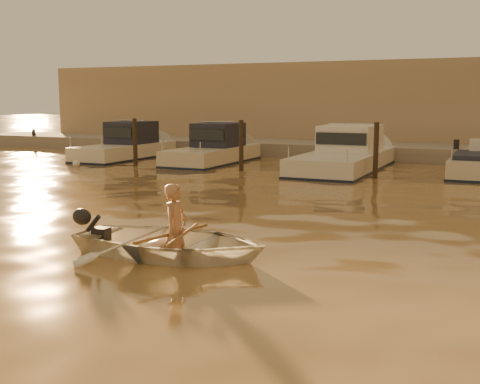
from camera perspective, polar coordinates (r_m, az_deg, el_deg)
The scene contains 19 objects.
ground_plane at distance 9.30m, azimuth -4.23°, elevation -8.77°, with size 160.00×160.00×0.00m, color brown.
dinghy at distance 10.93m, azimuth -6.57°, elevation -4.76°, with size 2.58×3.61×0.75m, color silver.
person at distance 10.83m, azimuth -6.12°, elevation -3.48°, with size 0.59×0.39×1.62m, color #A37351.
outboard_motor at distance 11.69m, azimuth -13.10°, elevation -3.91°, with size 0.90×0.40×0.70m, color black, non-canonical shape.
oar_port at distance 10.78m, azimuth -5.40°, elevation -4.02°, with size 0.06×0.06×2.10m, color brown.
oar_starboard at distance 10.87m, azimuth -6.35°, elevation -3.93°, with size 0.06×0.06×2.10m, color brown.
moored_boat_0 at distance 29.24m, azimuth -10.87°, elevation 4.35°, with size 2.11×6.75×1.75m, color silver, non-canonical shape.
moored_boat_1 at distance 26.80m, azimuth -2.63°, elevation 4.10°, with size 2.21×6.58×1.75m, color beige, non-canonical shape.
moored_boat_2 at distance 24.65m, azimuth 9.96°, elevation 3.58°, with size 2.64×8.73×1.75m, color silver, non-canonical shape.
moored_boat_3 at distance 23.93m, azimuth 21.56°, elevation 1.98°, with size 1.81×5.32×0.95m, color beige, non-canonical shape.
piling_0 at distance 26.22m, azimuth -9.91°, elevation 4.48°, with size 0.18×0.18×2.20m, color #2D2319.
piling_1 at distance 23.76m, azimuth 0.12°, elevation 4.18°, with size 0.18×0.18×2.20m, color #2D2319.
piling_2 at distance 22.11m, azimuth 12.75°, elevation 3.62°, with size 0.18×0.18×2.20m, color #2D2319.
fender_a at distance 26.45m, azimuth -15.27°, elevation 2.60°, with size 0.30×0.30×0.30m, color silver.
fender_b at distance 24.88m, azimuth -4.21°, elevation 2.51°, with size 0.30×0.30×0.30m, color orange.
fender_c at distance 21.50m, azimuth 5.61°, elevation 1.51°, with size 0.30×0.30×0.30m, color silver.
fender_d at distance 22.02m, azimuth 19.35°, elevation 1.23°, with size 0.30×0.30×0.30m, color orange.
quay at distance 29.70m, azimuth 16.16°, elevation 3.30°, with size 52.00×4.00×1.00m, color gray.
waterfront_building at distance 35.03m, azimuth 17.66°, elevation 7.71°, with size 46.00×7.00×4.80m, color #9E8466.
Camera 1 is at (4.29, -7.77, 2.80)m, focal length 45.00 mm.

